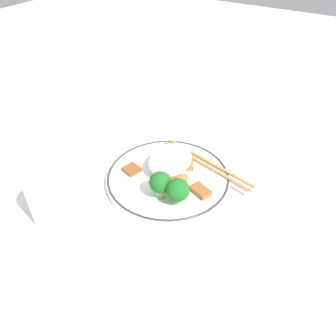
{
  "coord_description": "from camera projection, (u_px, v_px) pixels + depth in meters",
  "views": [
    {
      "loc": [
        -0.43,
        -0.27,
        0.45
      ],
      "look_at": [
        0.0,
        0.0,
        0.04
      ],
      "focal_mm": 35.0,
      "sensor_mm": 36.0,
      "label": 1
    }
  ],
  "objects": [
    {
      "name": "ground_plane",
      "position": [
        168.0,
        181.0,
        0.68
      ],
      "size": [
        3.0,
        3.0,
        0.0
      ],
      "primitive_type": "plane",
      "color": "silver"
    },
    {
      "name": "plate",
      "position": [
        168.0,
        178.0,
        0.67
      ],
      "size": [
        0.25,
        0.25,
        0.02
      ],
      "color": "white",
      "rests_on": "ground_plane"
    },
    {
      "name": "rice_mound",
      "position": [
        170.0,
        160.0,
        0.67
      ],
      "size": [
        0.11,
        0.08,
        0.05
      ],
      "color": "white",
      "rests_on": "plate"
    },
    {
      "name": "broccoli_back_left",
      "position": [
        160.0,
        183.0,
        0.61
      ],
      "size": [
        0.04,
        0.04,
        0.05
      ],
      "color": "#7FB756",
      "rests_on": "plate"
    },
    {
      "name": "broccoli_back_center",
      "position": [
        178.0,
        190.0,
        0.59
      ],
      "size": [
        0.04,
        0.04,
        0.05
      ],
      "color": "#7FB756",
      "rests_on": "plate"
    },
    {
      "name": "meat_near_front",
      "position": [
        178.0,
        179.0,
        0.65
      ],
      "size": [
        0.04,
        0.04,
        0.01
      ],
      "color": "#9E6633",
      "rests_on": "plate"
    },
    {
      "name": "meat_near_left",
      "position": [
        187.0,
        164.0,
        0.69
      ],
      "size": [
        0.04,
        0.04,
        0.01
      ],
      "color": "#9E6633",
      "rests_on": "plate"
    },
    {
      "name": "meat_near_right",
      "position": [
        132.0,
        169.0,
        0.68
      ],
      "size": [
        0.04,
        0.04,
        0.01
      ],
      "color": "brown",
      "rests_on": "plate"
    },
    {
      "name": "meat_near_back",
      "position": [
        200.0,
        191.0,
        0.63
      ],
      "size": [
        0.04,
        0.05,
        0.01
      ],
      "color": "brown",
      "rests_on": "plate"
    },
    {
      "name": "chopsticks",
      "position": [
        207.0,
        163.0,
        0.7
      ],
      "size": [
        0.07,
        0.23,
        0.01
      ],
      "color": "#AD8451",
      "rests_on": "plate"
    },
    {
      "name": "drinking_glass",
      "position": [
        52.0,
        197.0,
        0.57
      ],
      "size": [
        0.08,
        0.08,
        0.1
      ],
      "color": "silver",
      "rests_on": "ground_plane"
    }
  ]
}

